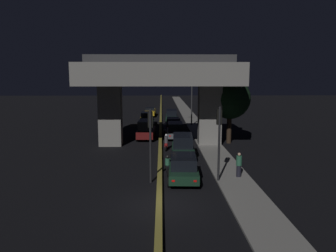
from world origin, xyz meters
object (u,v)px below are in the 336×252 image
object	(u,v)px
car_taxi_yellow_third_oncoming	(150,112)
car_taxi_yellow_second_oncoming	(147,118)
pedestrian_on_sidewalk	(239,165)
car_dark_green_lead	(183,167)
traffic_light_right_of_median	(219,131)
car_dark_red_lead_oncoming	(146,129)
street_lamp	(189,94)
car_grey_third	(175,130)
car_black_fourth	(173,123)
motorcycle_white_filtering_far	(165,130)
car_dark_green_fifth	(172,115)
car_dark_green_second	(183,146)
motorcycle_black_filtering_near	(167,166)
motorcycle_red_filtering_mid	(166,143)
traffic_light_left_of_median	(150,133)

from	to	relation	value
car_taxi_yellow_third_oncoming	car_taxi_yellow_second_oncoming	bearing A→B (deg)	1.48
pedestrian_on_sidewalk	car_dark_green_lead	bearing A→B (deg)	-176.23
traffic_light_right_of_median	pedestrian_on_sidewalk	distance (m)	2.87
pedestrian_on_sidewalk	car_dark_red_lead_oncoming	bearing A→B (deg)	115.74
car_taxi_yellow_third_oncoming	pedestrian_on_sidewalk	distance (m)	35.22
street_lamp	car_taxi_yellow_third_oncoming	distance (m)	13.04
car_grey_third	pedestrian_on_sidewalk	xyz separation A→B (m)	(3.58, -14.09, -0.00)
car_black_fourth	motorcycle_white_filtering_far	size ratio (longest dim) A/B	2.23
traffic_light_right_of_median	car_grey_third	xyz separation A→B (m)	(-2.11, 14.75, -2.37)
street_lamp	car_grey_third	size ratio (longest dim) A/B	1.84
car_grey_third	car_dark_green_lead	bearing A→B (deg)	179.82
car_taxi_yellow_third_oncoming	pedestrian_on_sidewalk	bearing A→B (deg)	13.64
car_dark_green_fifth	street_lamp	bearing A→B (deg)	-151.66
car_dark_green_fifth	car_taxi_yellow_third_oncoming	xyz separation A→B (m)	(-3.41, 6.92, -0.19)
street_lamp	pedestrian_on_sidewalk	distance (m)	23.60
car_dark_green_second	car_dark_green_lead	bearing A→B (deg)	179.14
car_dark_green_second	motorcycle_black_filtering_near	distance (m)	4.65
car_taxi_yellow_second_oncoming	motorcycle_red_filtering_mid	size ratio (longest dim) A/B	2.45
car_grey_third	car_black_fourth	world-z (taller)	car_grey_third
car_dark_green_fifth	car_taxi_yellow_second_oncoming	bearing A→B (deg)	135.73
motorcycle_black_filtering_near	car_dark_red_lead_oncoming	bearing A→B (deg)	6.44
car_taxi_yellow_second_oncoming	motorcycle_black_filtering_near	world-z (taller)	car_taxi_yellow_second_oncoming
car_dark_green_fifth	traffic_light_left_of_median	bearing A→B (deg)	177.22
traffic_light_left_of_median	motorcycle_white_filtering_far	distance (m)	17.14
car_dark_green_fifth	motorcycle_red_filtering_mid	distance (m)	19.07
motorcycle_white_filtering_far	car_dark_red_lead_oncoming	bearing A→B (deg)	143.76
traffic_light_right_of_median	car_dark_green_lead	distance (m)	3.31
street_lamp	motorcycle_white_filtering_far	distance (m)	8.65
car_grey_third	car_dark_green_fifth	distance (m)	13.51
car_dark_green_lead	car_grey_third	size ratio (longest dim) A/B	1.13
car_dark_green_lead	car_dark_red_lead_oncoming	bearing A→B (deg)	14.68
street_lamp	car_dark_green_fifth	size ratio (longest dim) A/B	1.64
traffic_light_right_of_median	motorcycle_red_filtering_mid	bearing A→B (deg)	108.91
traffic_light_right_of_median	motorcycle_red_filtering_mid	xyz separation A→B (m)	(-3.16, 9.23, -2.66)
traffic_light_left_of_median	car_dark_green_lead	xyz separation A→B (m)	(2.09, 0.42, -2.35)
car_dark_red_lead_oncoming	motorcycle_black_filtering_near	xyz separation A→B (m)	(2.04, -12.98, -0.46)
car_dark_red_lead_oncoming	traffic_light_left_of_median	bearing A→B (deg)	6.34
pedestrian_on_sidewalk	motorcycle_red_filtering_mid	bearing A→B (deg)	118.40
car_grey_third	motorcycle_red_filtering_mid	world-z (taller)	car_grey_third
car_dark_green_second	motorcycle_red_filtering_mid	distance (m)	3.50
motorcycle_red_filtering_mid	car_dark_green_second	bearing A→B (deg)	-153.99
car_dark_green_fifth	motorcycle_red_filtering_mid	world-z (taller)	car_dark_green_fifth
car_grey_third	car_black_fourth	size ratio (longest dim) A/B	0.88
traffic_light_right_of_median	motorcycle_white_filtering_far	bearing A→B (deg)	100.78
car_taxi_yellow_third_oncoming	motorcycle_black_filtering_near	distance (m)	33.70
car_grey_third	motorcycle_white_filtering_far	distance (m)	2.45
pedestrian_on_sidewalk	car_taxi_yellow_second_oncoming	bearing A→B (deg)	106.38
car_dark_red_lead_oncoming	car_taxi_yellow_second_oncoming	distance (m)	10.30
car_dark_red_lead_oncoming	motorcycle_red_filtering_mid	world-z (taller)	car_dark_red_lead_oncoming
car_dark_green_lead	car_black_fourth	size ratio (longest dim) A/B	0.99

